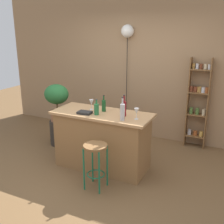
{
  "coord_description": "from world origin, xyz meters",
  "views": [
    {
      "loc": [
        1.93,
        -3.32,
        2.2
      ],
      "look_at": [
        0.05,
        0.55,
        0.87
      ],
      "focal_mm": 44.55,
      "sensor_mm": 36.0,
      "label": 1
    }
  ],
  "objects": [
    {
      "name": "potted_plant",
      "position": [
        -1.19,
        0.74,
        0.93
      ],
      "size": [
        0.46,
        0.42,
        0.71
      ],
      "color": "#935B3D",
      "rests_on": "plant_stool"
    },
    {
      "name": "bottle_wine_red",
      "position": [
        -0.01,
        0.38,
        1.02
      ],
      "size": [
        0.06,
        0.06,
        0.26
      ],
      "color": "#194C23",
      "rests_on": "kitchen_counter"
    },
    {
      "name": "bottle_sauce_amber",
      "position": [
        0.43,
        0.11,
        1.05
      ],
      "size": [
        0.07,
        0.07,
        0.34
      ],
      "color": "#B2B2B7",
      "rests_on": "kitchen_counter"
    },
    {
      "name": "wine_glass_left",
      "position": [
        -0.23,
        0.38,
        1.04
      ],
      "size": [
        0.07,
        0.07,
        0.16
      ],
      "color": "silver",
      "rests_on": "kitchen_counter"
    },
    {
      "name": "wine_glass_center",
      "position": [
        0.59,
        0.24,
        1.04
      ],
      "size": [
        0.07,
        0.07,
        0.16
      ],
      "color": "silver",
      "rests_on": "kitchen_counter"
    },
    {
      "name": "spice_shelf",
      "position": [
        1.2,
        1.79,
        0.86
      ],
      "size": [
        0.37,
        0.17,
        1.68
      ],
      "color": "brown",
      "rests_on": "ground"
    },
    {
      "name": "bottle_soda_blue",
      "position": [
        -0.03,
        0.17,
        1.02
      ],
      "size": [
        0.07,
        0.07,
        0.24
      ],
      "color": "#236638",
      "rests_on": "kitchen_counter"
    },
    {
      "name": "ground",
      "position": [
        0.0,
        0.0,
        0.0
      ],
      "size": [
        12.0,
        12.0,
        0.0
      ],
      "primitive_type": "plane",
      "color": "brown"
    },
    {
      "name": "bottle_olive_oil",
      "position": [
        0.37,
        0.29,
        1.05
      ],
      "size": [
        0.07,
        0.07,
        0.33
      ],
      "color": "maroon",
      "rests_on": "kitchen_counter"
    },
    {
      "name": "bar_stool",
      "position": [
        0.21,
        -0.29,
        0.49
      ],
      "size": [
        0.33,
        0.33,
        0.66
      ],
      "color": "#196642",
      "rests_on": "ground"
    },
    {
      "name": "kitchen_counter",
      "position": [
        0.0,
        0.3,
        0.47
      ],
      "size": [
        1.56,
        0.65,
        0.93
      ],
      "color": "olive",
      "rests_on": "ground"
    },
    {
      "name": "back_wall",
      "position": [
        0.0,
        1.95,
        1.4
      ],
      "size": [
        6.4,
        0.1,
        2.8
      ],
      "primitive_type": "cube",
      "color": "#997551",
      "rests_on": "ground"
    },
    {
      "name": "plant_stool",
      "position": [
        -1.19,
        0.74,
        0.24
      ],
      "size": [
        0.33,
        0.33,
        0.48
      ],
      "primitive_type": "cylinder",
      "color": "#2D2823",
      "rests_on": "ground"
    },
    {
      "name": "pendant_globe_light",
      "position": [
        -0.24,
        1.84,
        2.09
      ],
      "size": [
        0.25,
        0.25,
        2.24
      ],
      "color": "black",
      "rests_on": "ground"
    },
    {
      "name": "cookbook",
      "position": [
        -0.21,
        0.14,
        0.94
      ],
      "size": [
        0.22,
        0.16,
        0.03
      ],
      "primitive_type": "cube",
      "rotation": [
        0.0,
        0.0,
        0.06
      ],
      "color": "black",
      "rests_on": "kitchen_counter"
    }
  ]
}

